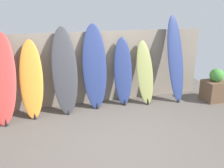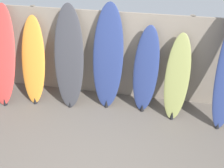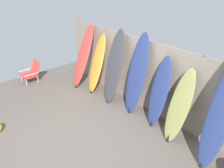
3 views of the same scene
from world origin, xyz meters
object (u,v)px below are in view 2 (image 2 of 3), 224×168
at_px(surfboard_navy_3, 108,60).
at_px(surfboard_orange_1, 33,62).
at_px(surfboard_red_0, 3,57).
at_px(surfboard_olive_5, 177,79).
at_px(surfboard_navy_4, 146,71).
at_px(surfboard_charcoal_2, 69,60).

bearing_deg(surfboard_navy_3, surfboard_orange_1, -176.41).
relative_size(surfboard_red_0, surfboard_navy_3, 0.94).
bearing_deg(surfboard_olive_5, surfboard_navy_4, 173.27).
height_order(surfboard_navy_4, surfboard_olive_5, surfboard_navy_4).
bearing_deg(surfboard_red_0, surfboard_charcoal_2, 3.08).
height_order(surfboard_navy_3, surfboard_olive_5, surfboard_navy_3).
height_order(surfboard_navy_3, surfboard_navy_4, surfboard_navy_3).
bearing_deg(surfboard_navy_4, surfboard_charcoal_2, -177.06).
relative_size(surfboard_orange_1, surfboard_navy_4, 1.02).
xyz_separation_m(surfboard_red_0, surfboard_navy_4, (2.75, 0.14, -0.11)).
height_order(surfboard_orange_1, surfboard_navy_3, surfboard_navy_3).
distance_m(surfboard_red_0, surfboard_navy_4, 2.75).
relative_size(surfboard_orange_1, surfboard_charcoal_2, 0.87).
distance_m(surfboard_navy_3, surfboard_navy_4, 0.73).
bearing_deg(surfboard_navy_3, surfboard_charcoal_2, -172.54).
bearing_deg(surfboard_charcoal_2, surfboard_navy_4, 2.94).
xyz_separation_m(surfboard_charcoal_2, surfboard_navy_3, (0.72, 0.09, 0.02)).
height_order(surfboard_orange_1, surfboard_navy_4, surfboard_orange_1).
distance_m(surfboard_red_0, surfboard_navy_3, 2.04).
distance_m(surfboard_orange_1, surfboard_charcoal_2, 0.75).
relative_size(surfboard_navy_3, surfboard_navy_4, 1.20).
bearing_deg(surfboard_olive_5, surfboard_orange_1, -179.93).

